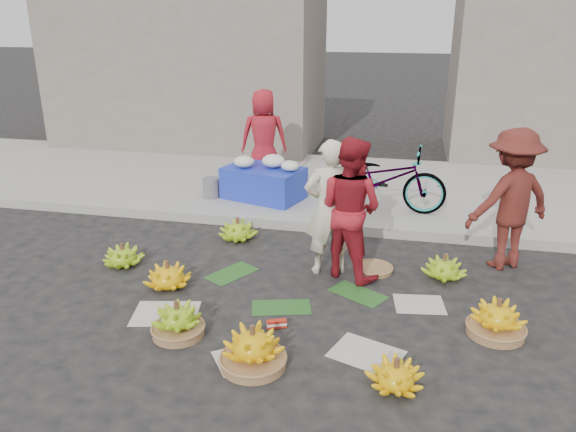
% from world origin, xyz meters
% --- Properties ---
extents(ground, '(80.00, 80.00, 0.00)m').
position_xyz_m(ground, '(0.00, 0.00, 0.00)').
color(ground, black).
rests_on(ground, ground).
extents(curb, '(40.00, 0.25, 0.15)m').
position_xyz_m(curb, '(0.00, 2.20, 0.07)').
color(curb, '#98958F').
rests_on(curb, ground).
extents(sidewalk, '(40.00, 4.00, 0.12)m').
position_xyz_m(sidewalk, '(0.00, 4.30, 0.06)').
color(sidewalk, '#98958F').
rests_on(sidewalk, ground).
extents(building_left, '(6.00, 3.00, 4.00)m').
position_xyz_m(building_left, '(-4.00, 7.20, 2.00)').
color(building_left, gray).
rests_on(building_left, sidewalk).
extents(newspaper_scatter, '(3.20, 1.80, 0.00)m').
position_xyz_m(newspaper_scatter, '(0.00, -0.80, 0.00)').
color(newspaper_scatter, beige).
rests_on(newspaper_scatter, ground).
extents(banana_leaves, '(2.00, 1.00, 0.00)m').
position_xyz_m(banana_leaves, '(-0.10, 0.20, 0.00)').
color(banana_leaves, '#1D501A').
rests_on(banana_leaves, ground).
extents(banana_bunch_0, '(0.62, 0.62, 0.34)m').
position_xyz_m(banana_bunch_0, '(-1.52, -0.01, 0.15)').
color(banana_bunch_0, yellow).
rests_on(banana_bunch_0, ground).
extents(banana_bunch_1, '(0.52, 0.52, 0.38)m').
position_xyz_m(banana_bunch_1, '(-1.00, -0.96, 0.16)').
color(banana_bunch_1, brown).
rests_on(banana_bunch_1, ground).
extents(banana_bunch_2, '(0.67, 0.67, 0.43)m').
position_xyz_m(banana_bunch_2, '(-0.11, -1.31, 0.18)').
color(banana_bunch_2, brown).
rests_on(banana_bunch_2, ground).
extents(banana_bunch_3, '(0.55, 0.55, 0.30)m').
position_xyz_m(banana_bunch_3, '(1.19, -1.36, 0.13)').
color(banana_bunch_3, yellow).
rests_on(banana_bunch_3, ground).
extents(banana_bunch_4, '(0.57, 0.57, 0.41)m').
position_xyz_m(banana_bunch_4, '(2.15, -0.27, 0.17)').
color(banana_bunch_4, brown).
rests_on(banana_bunch_4, ground).
extents(banana_bunch_5, '(0.61, 0.61, 0.32)m').
position_xyz_m(banana_bunch_5, '(1.69, 0.93, 0.14)').
color(banana_bunch_5, '#74AE18').
rests_on(banana_bunch_5, ground).
extents(banana_bunch_6, '(0.57, 0.57, 0.31)m').
position_xyz_m(banana_bunch_6, '(-2.34, 0.44, 0.13)').
color(banana_bunch_6, '#74AE18').
rests_on(banana_bunch_6, ground).
extents(banana_bunch_7, '(0.68, 0.68, 0.33)m').
position_xyz_m(banana_bunch_7, '(-1.15, 1.59, 0.14)').
color(banana_bunch_7, '#74AE18').
rests_on(banana_bunch_7, ground).
extents(basket_spare, '(0.48, 0.48, 0.05)m').
position_xyz_m(basket_spare, '(0.84, 0.95, 0.03)').
color(basket_spare, brown).
rests_on(basket_spare, ground).
extents(incense_stack, '(0.21, 0.14, 0.08)m').
position_xyz_m(incense_stack, '(-0.05, -0.63, 0.05)').
color(incense_stack, red).
rests_on(incense_stack, ground).
extents(vendor_cream, '(0.73, 0.62, 1.70)m').
position_xyz_m(vendor_cream, '(0.26, 0.83, 0.85)').
color(vendor_cream, beige).
rests_on(vendor_cream, ground).
extents(vendor_red, '(1.06, 0.98, 1.74)m').
position_xyz_m(vendor_red, '(0.52, 0.80, 0.87)').
color(vendor_red, red).
rests_on(vendor_red, ground).
extents(man_striped, '(1.34, 1.16, 1.79)m').
position_xyz_m(man_striped, '(2.44, 1.48, 0.90)').
color(man_striped, maroon).
rests_on(man_striped, ground).
extents(flower_table, '(1.44, 1.13, 0.74)m').
position_xyz_m(flower_table, '(-1.16, 3.15, 0.42)').
color(flower_table, '#1B2DB4').
rests_on(flower_table, sidewalk).
extents(grey_bucket, '(0.29, 0.29, 0.33)m').
position_xyz_m(grey_bucket, '(-2.05, 3.02, 0.28)').
color(grey_bucket, slate).
rests_on(grey_bucket, sidewalk).
extents(flower_vendor, '(0.94, 0.74, 1.70)m').
position_xyz_m(flower_vendor, '(-1.39, 4.05, 0.97)').
color(flower_vendor, red).
rests_on(flower_vendor, sidewalk).
extents(bicycle, '(0.81, 1.99, 1.02)m').
position_xyz_m(bicycle, '(0.80, 2.99, 0.63)').
color(bicycle, gray).
rests_on(bicycle, sidewalk).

